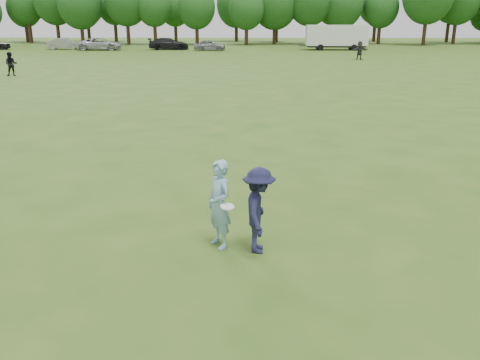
{
  "coord_description": "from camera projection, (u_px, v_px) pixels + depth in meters",
  "views": [
    {
      "loc": [
        -0.66,
        -9.15,
        4.4
      ],
      "look_at": [
        -0.9,
        1.02,
        1.1
      ],
      "focal_mm": 38.0,
      "sensor_mm": 36.0,
      "label": 1
    }
  ],
  "objects": [
    {
      "name": "player_far_a",
      "position": [
        11.0,
        64.0,
        38.38
      ],
      "size": [
        1.01,
        0.88,
        1.78
      ],
      "primitive_type": "imported",
      "rotation": [
        0.0,
        0.0,
        0.26
      ],
      "color": "black",
      "rests_on": "ground"
    },
    {
      "name": "disc_in_play",
      "position": [
        227.0,
        207.0,
        9.61
      ],
      "size": [
        0.32,
        0.33,
        0.09
      ],
      "color": "white",
      "rests_on": "ground"
    },
    {
      "name": "defender",
      "position": [
        259.0,
        210.0,
        9.71
      ],
      "size": [
        0.68,
        1.12,
        1.7
      ],
      "primitive_type": "imported",
      "rotation": [
        0.0,
        0.0,
        1.53
      ],
      "color": "#1A1B39",
      "rests_on": "ground"
    },
    {
      "name": "car_d",
      "position": [
        169.0,
        44.0,
        68.03
      ],
      "size": [
        5.56,
        2.83,
        1.55
      ],
      "primitive_type": "imported",
      "rotation": [
        0.0,
        0.0,
        1.7
      ],
      "color": "black",
      "rests_on": "ground"
    },
    {
      "name": "car_e",
      "position": [
        210.0,
        45.0,
        66.24
      ],
      "size": [
        4.13,
        1.77,
        1.39
      ],
      "primitive_type": "imported",
      "rotation": [
        0.0,
        0.0,
        1.54
      ],
      "color": "gray",
      "rests_on": "ground"
    },
    {
      "name": "cargo_trailer",
      "position": [
        336.0,
        36.0,
        67.22
      ],
      "size": [
        9.0,
        2.75,
        3.2
      ],
      "color": "white",
      "rests_on": "ground"
    },
    {
      "name": "player_far_d",
      "position": [
        360.0,
        50.0,
        52.51
      ],
      "size": [
        1.84,
        1.11,
        1.89
      ],
      "primitive_type": "imported",
      "rotation": [
        0.0,
        0.0,
        0.34
      ],
      "color": "#2A2A2A",
      "rests_on": "ground"
    },
    {
      "name": "car_c",
      "position": [
        100.0,
        44.0,
        67.19
      ],
      "size": [
        5.9,
        3.17,
        1.57
      ],
      "primitive_type": "imported",
      "rotation": [
        0.0,
        0.0,
        1.67
      ],
      "color": "#AFB0B4",
      "rests_on": "ground"
    },
    {
      "name": "car_b",
      "position": [
        64.0,
        44.0,
        68.61
      ],
      "size": [
        4.59,
        2.09,
        1.46
      ],
      "primitive_type": "imported",
      "rotation": [
        0.0,
        0.0,
        1.7
      ],
      "color": "gray",
      "rests_on": "ground"
    },
    {
      "name": "thrower",
      "position": [
        219.0,
        204.0,
        9.91
      ],
      "size": [
        0.71,
        0.78,
        1.78
      ],
      "primitive_type": "imported",
      "rotation": [
        0.0,
        0.0,
        -0.99
      ],
      "color": "#81ACC7",
      "rests_on": "ground"
    },
    {
      "name": "ground",
      "position": [
        284.0,
        249.0,
        10.04
      ],
      "size": [
        200.0,
        200.0,
        0.0
      ],
      "primitive_type": "plane",
      "color": "#2D5116",
      "rests_on": "ground"
    },
    {
      "name": "treeline",
      "position": [
        274.0,
        3.0,
        81.16
      ],
      "size": [
        130.35,
        18.39,
        11.74
      ],
      "color": "#332114",
      "rests_on": "ground"
    }
  ]
}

